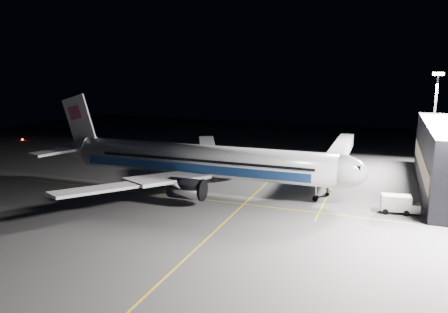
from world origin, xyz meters
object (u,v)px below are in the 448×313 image
Objects in this scene: jet_bridge at (338,154)px; baggage_tug at (207,174)px; safety_cone_c at (186,171)px; airliner at (196,161)px; safety_cone_b at (216,180)px; safety_cone_a at (239,178)px; service_truck at (399,204)px; floodlight_mast_north at (435,112)px.

baggage_tug is (-24.36, -10.06, -3.86)m from jet_bridge.
safety_cone_c is (-5.64, 2.15, -0.38)m from baggage_tug.
airliner reaches higher than safety_cone_b.
safety_cone_a is 4.69m from safety_cone_b.
jet_bridge is at bearing 14.77° from safety_cone_c.
safety_cone_b is at bearing 160.50° from service_truck.
airliner is at bearing -122.64° from safety_cone_a.
floodlight_mast_north is (18.00, 13.93, 7.79)m from jet_bridge.
safety_cone_b is at bearing -150.78° from jet_bridge.
airliner is 29.31m from jet_bridge.
service_truck is 30.79m from safety_cone_a.
jet_bridge is at bearing 41.77° from baggage_tug.
baggage_tug is (-42.36, -23.99, -11.65)m from floodlight_mast_north.
floodlight_mast_north reaches higher than baggage_tug.
baggage_tug is at bearing -20.87° from safety_cone_c.
service_truck is at bearing -60.53° from jet_bridge.
jet_bridge reaches higher than service_truck.
safety_cone_a is 0.99× the size of safety_cone_b.
baggage_tug is 4.75× the size of safety_cone_b.
airliner is at bearing -141.96° from jet_bridge.
airliner reaches higher than safety_cone_a.
floodlight_mast_north is 38.24× the size of safety_cone_a.
safety_cone_b is (1.47, 5.97, -4.89)m from airliner.
service_truck is 10.53× the size of safety_cone_a.
airliner is 34.63m from service_truck.
jet_bridge reaches higher than baggage_tug.
floodlight_mast_north is at bearing 24.46° from safety_cone_c.
floodlight_mast_north is 30.67× the size of safety_cone_c.
airliner is 10.79× the size of service_truck.
safety_cone_b is (2.75, -2.02, -0.45)m from baggage_tug.
jet_bridge is 26.63m from baggage_tug.
safety_cone_a is at bearing 23.48° from baggage_tug.
baggage_tug is 3.45m from safety_cone_b.
jet_bridge reaches higher than safety_cone_b.
floodlight_mast_north is 50.05m from baggage_tug.
floodlight_mast_north is 3.63× the size of service_truck.
floodlight_mast_north reaches higher than safety_cone_a.
safety_cone_c is at bearing -165.23° from jet_bridge.
jet_bridge is at bearing 38.04° from airliner.
safety_cone_b is at bearing -147.63° from safety_cone_a.
floodlight_mast_north is at bearing 37.74° from jet_bridge.
safety_cone_b is at bearing -146.70° from floodlight_mast_north.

